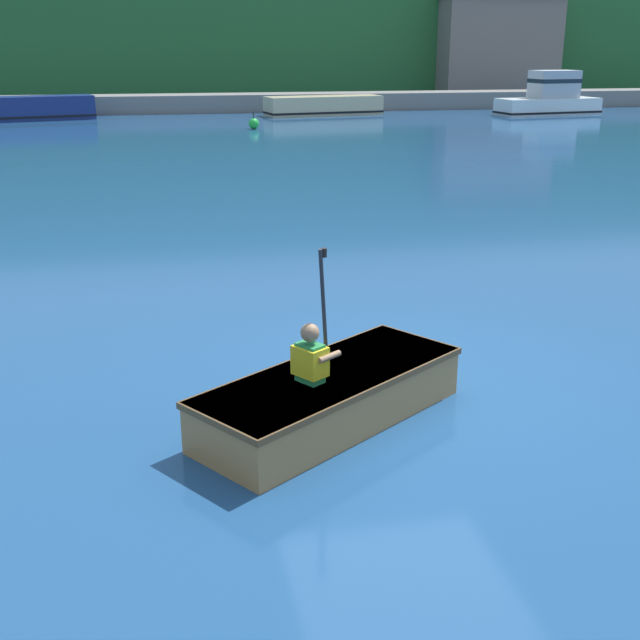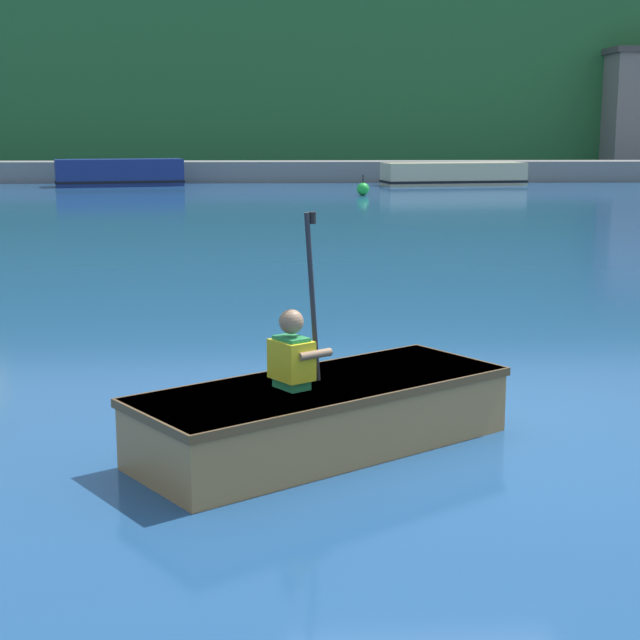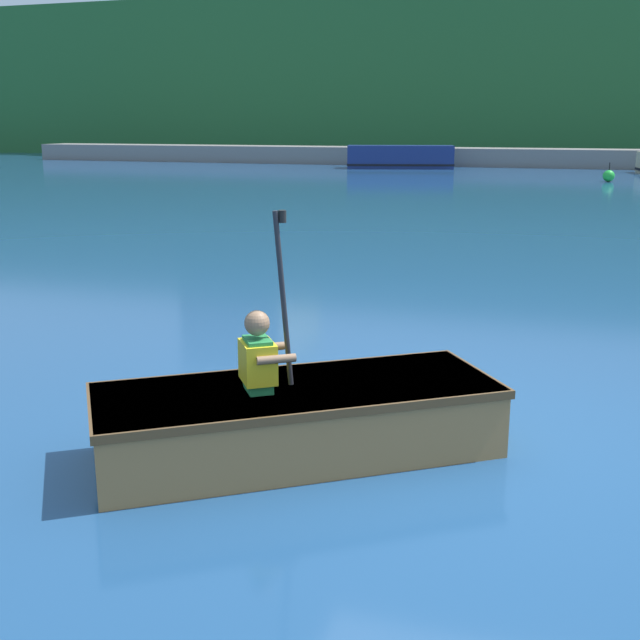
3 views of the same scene
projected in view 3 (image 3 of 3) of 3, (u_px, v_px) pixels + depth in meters
ground_plane at (452, 439)px, 5.84m from camera, size 300.00×300.00×0.00m
shoreline_ridge at (581, 79)px, 54.40m from camera, size 120.00×20.00×9.99m
waterfront_warehouse_left at (248, 40)px, 56.36m from camera, size 8.08×9.13×15.50m
marina_dock at (570, 158)px, 39.65m from camera, size 60.09×2.40×0.90m
moored_boat_dock_center_far at (400, 158)px, 38.91m from camera, size 5.36×2.82×1.09m
rowboat_foreground at (303, 416)px, 5.53m from camera, size 2.85×2.43×0.49m
person_paddler at (259, 354)px, 5.33m from camera, size 0.45×0.45×1.20m
channel_buoy at (609, 176)px, 30.38m from camera, size 0.44×0.44×0.72m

